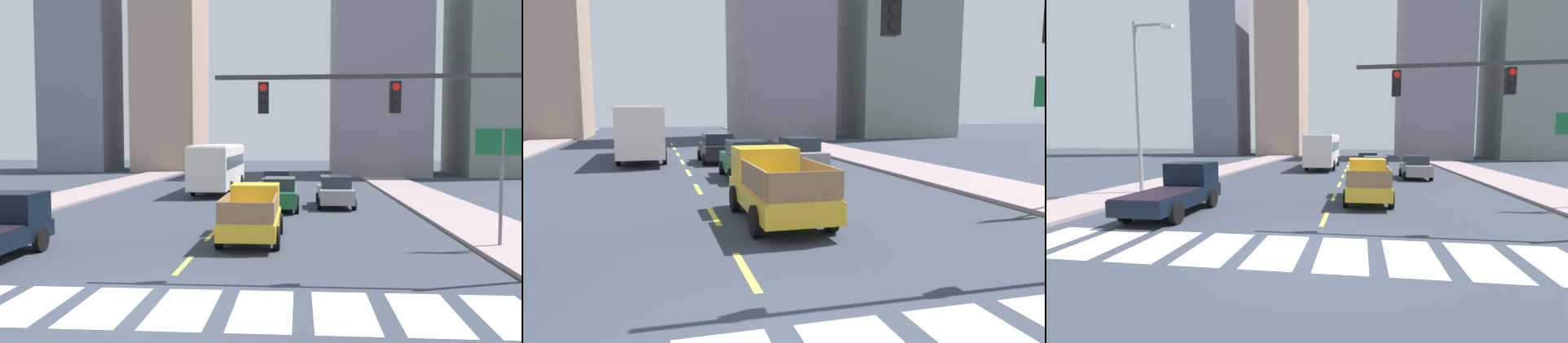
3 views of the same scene
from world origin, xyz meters
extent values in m
plane|color=#303642|center=(0.00, 0.00, 0.00)|extent=(160.00, 160.00, 0.00)
cube|color=gray|center=(11.15, 18.00, 0.07)|extent=(3.75, 110.00, 0.15)
cube|color=gray|center=(-11.15, 18.00, 0.07)|extent=(3.75, 110.00, 0.15)
cube|color=silver|center=(-2.63, 0.00, 0.00)|extent=(1.31, 2.92, 0.01)
cube|color=silver|center=(-0.88, 0.00, 0.00)|extent=(1.31, 2.92, 0.01)
cube|color=silver|center=(0.88, 0.00, 0.00)|extent=(1.31, 2.92, 0.01)
cube|color=silver|center=(2.63, 0.00, 0.00)|extent=(1.31, 2.92, 0.01)
cube|color=silver|center=(4.39, 0.00, 0.00)|extent=(1.31, 2.92, 0.01)
cube|color=silver|center=(6.14, 0.00, 0.00)|extent=(1.31, 2.92, 0.01)
cube|color=silver|center=(7.90, 0.00, 0.00)|extent=(1.31, 2.92, 0.01)
cube|color=yellow|center=(0.00, 4.00, 0.00)|extent=(0.16, 2.40, 0.01)
cube|color=yellow|center=(0.00, 9.00, 0.00)|extent=(0.16, 2.40, 0.01)
cube|color=yellow|center=(0.00, 14.00, 0.00)|extent=(0.16, 2.40, 0.01)
cube|color=yellow|center=(0.00, 19.00, 0.00)|extent=(0.16, 2.40, 0.01)
cube|color=yellow|center=(0.00, 24.00, 0.00)|extent=(0.16, 2.40, 0.01)
cube|color=yellow|center=(0.00, 29.00, 0.00)|extent=(0.16, 2.40, 0.01)
cube|color=yellow|center=(0.00, 34.00, 0.00)|extent=(0.16, 2.40, 0.01)
cube|color=yellow|center=(0.00, 39.00, 0.00)|extent=(0.16, 2.40, 0.01)
cube|color=gold|center=(1.69, 7.95, 0.68)|extent=(1.96, 5.20, 0.56)
cube|color=gold|center=(1.69, 9.65, 1.46)|extent=(1.84, 1.60, 1.00)
cube|color=#19232D|center=(1.69, 10.09, 1.64)|extent=(1.72, 0.08, 0.56)
cube|color=gold|center=(1.69, 7.00, 0.99)|extent=(1.84, 3.30, 0.06)
cylinder|color=black|center=(0.71, 9.51, 0.40)|extent=(0.22, 0.80, 0.80)
cylinder|color=black|center=(2.67, 9.51, 0.40)|extent=(0.22, 0.80, 0.80)
cylinder|color=black|center=(0.71, 6.39, 0.40)|extent=(0.22, 0.80, 0.80)
cylinder|color=black|center=(2.67, 6.39, 0.40)|extent=(0.22, 0.80, 0.80)
cube|color=#896342|center=(0.79, 7.00, 1.37)|extent=(0.06, 3.17, 0.70)
cube|color=#896342|center=(2.59, 7.00, 1.37)|extent=(0.06, 3.17, 0.70)
cube|color=#896342|center=(1.69, 5.42, 1.37)|extent=(1.80, 0.06, 0.70)
cube|color=black|center=(-6.12, 5.68, 1.46)|extent=(1.84, 1.60, 1.00)
cube|color=#19232D|center=(-6.12, 6.12, 1.64)|extent=(1.72, 0.08, 0.56)
cylinder|color=black|center=(-5.14, 5.54, 0.40)|extent=(0.22, 0.80, 0.80)
cube|color=silver|center=(-2.28, 26.04, 1.85)|extent=(2.50, 10.80, 2.70)
cube|color=#19232D|center=(-2.28, 26.04, 2.20)|extent=(2.52, 9.94, 0.80)
cube|color=silver|center=(-2.28, 26.04, 3.26)|extent=(2.40, 10.37, 0.12)
cylinder|color=black|center=(-3.53, 29.39, 0.50)|extent=(0.22, 1.00, 1.00)
cylinder|color=black|center=(-1.03, 29.39, 0.50)|extent=(0.22, 1.00, 1.00)
cylinder|color=black|center=(-3.53, 23.07, 0.50)|extent=(0.22, 1.00, 1.00)
cylinder|color=black|center=(-1.03, 23.07, 0.50)|extent=(0.22, 1.00, 1.00)
cube|color=gray|center=(5.40, 18.18, 0.70)|extent=(1.80, 4.40, 0.76)
cube|color=#1E2833|center=(5.40, 18.03, 1.40)|extent=(1.58, 2.11, 0.64)
cylinder|color=black|center=(4.50, 19.54, 0.32)|extent=(0.22, 0.64, 0.64)
cylinder|color=black|center=(6.30, 19.54, 0.32)|extent=(0.22, 0.64, 0.64)
cylinder|color=black|center=(4.50, 16.82, 0.32)|extent=(0.22, 0.64, 0.64)
cylinder|color=black|center=(6.30, 16.82, 0.32)|extent=(0.22, 0.64, 0.64)
cube|color=#195B31|center=(2.40, 16.61, 0.70)|extent=(1.80, 4.40, 0.76)
cube|color=#1E2833|center=(2.40, 16.46, 1.40)|extent=(1.58, 2.11, 0.64)
cylinder|color=black|center=(1.50, 17.98, 0.32)|extent=(0.22, 0.64, 0.64)
cylinder|color=black|center=(3.30, 17.98, 0.32)|extent=(0.22, 0.64, 0.64)
cylinder|color=black|center=(1.50, 15.25, 0.32)|extent=(0.22, 0.64, 0.64)
cylinder|color=black|center=(3.30, 15.25, 0.32)|extent=(0.22, 0.64, 0.64)
cube|color=black|center=(1.98, 23.27, 0.70)|extent=(1.80, 4.40, 0.76)
cube|color=#1E2833|center=(1.98, 23.12, 1.40)|extent=(1.58, 2.11, 0.64)
cylinder|color=black|center=(1.08, 24.63, 0.32)|extent=(0.22, 0.64, 0.64)
cylinder|color=black|center=(2.88, 24.63, 0.32)|extent=(0.22, 0.64, 0.64)
cylinder|color=black|center=(1.08, 21.90, 0.32)|extent=(0.22, 0.64, 0.64)
cylinder|color=black|center=(2.88, 21.90, 0.32)|extent=(0.22, 0.64, 0.64)
cube|color=#2D2D33|center=(5.51, 2.98, 5.40)|extent=(8.74, 0.12, 0.12)
cube|color=black|center=(5.94, 2.98, 4.85)|extent=(0.28, 0.24, 0.84)
cylinder|color=red|center=(5.94, 2.85, 5.11)|extent=(0.20, 0.04, 0.20)
cylinder|color=black|center=(5.94, 2.85, 4.85)|extent=(0.20, 0.04, 0.20)
cylinder|color=black|center=(5.94, 2.85, 4.59)|extent=(0.20, 0.04, 0.20)
cube|color=black|center=(2.45, 2.98, 4.85)|extent=(0.28, 0.24, 0.84)
cylinder|color=red|center=(2.45, 2.85, 5.11)|extent=(0.20, 0.04, 0.20)
cylinder|color=black|center=(2.45, 2.85, 4.85)|extent=(0.20, 0.04, 0.20)
cylinder|color=black|center=(2.45, 2.85, 4.59)|extent=(0.20, 0.04, 0.20)
cylinder|color=slate|center=(10.23, 7.05, 2.10)|extent=(0.12, 0.12, 4.20)
cube|color=#146032|center=(10.18, 7.03, 3.65)|extent=(1.70, 0.06, 0.90)
cube|color=gray|center=(11.53, 46.23, 13.17)|extent=(9.14, 11.84, 26.34)
cube|color=gray|center=(25.22, 46.40, 13.48)|extent=(11.12, 10.44, 26.96)
cube|color=tan|center=(-11.91, 52.52, 13.40)|extent=(7.17, 10.72, 26.81)
camera|label=1|loc=(3.42, -11.54, 3.75)|focal=37.03mm
camera|label=2|loc=(-1.68, -4.97, 3.15)|focal=33.27mm
camera|label=3|loc=(1.29, -9.30, 3.10)|focal=24.71mm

